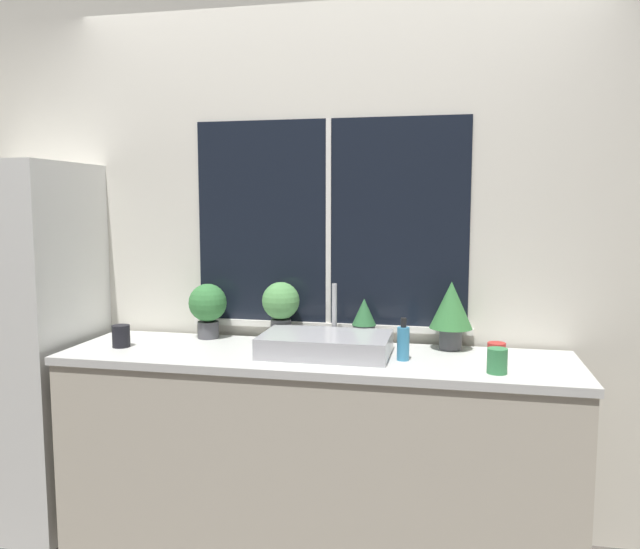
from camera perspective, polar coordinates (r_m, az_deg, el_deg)
name	(u,v)px	position (r m, az deg, el deg)	size (l,w,h in m)	color
wall_back	(330,249)	(3.01, 0.93, 2.31)	(8.00, 0.09, 2.70)	silver
wall_left	(61,236)	(4.63, -22.58, 3.25)	(0.06, 7.00, 2.70)	silver
counter	(315,455)	(2.88, -0.50, -16.18)	(2.23, 0.59, 0.92)	beige
refrigerator	(25,345)	(3.40, -25.38, -5.82)	(0.61, 0.62, 1.76)	silver
sink	(326,344)	(2.72, 0.54, -6.38)	(0.55, 0.39, 0.29)	#ADADB2
potted_plant_far_left	(208,306)	(3.08, -10.23, -2.85)	(0.18, 0.18, 0.27)	#4C4C51
potted_plant_center_left	(281,305)	(2.96, -3.60, -2.82)	(0.18, 0.18, 0.28)	#4C4C51
potted_plant_center_right	(364,321)	(2.89, 4.04, -4.25)	(0.11, 0.11, 0.22)	#4C4C51
potted_plant_far_right	(451,309)	(2.85, 11.90, -3.09)	(0.19, 0.19, 0.31)	#4C4C51
soap_bottle	(403,343)	(2.64, 7.62, -6.19)	(0.05, 0.05, 0.18)	teal
mug_red	(496,353)	(2.67, 15.82, -6.93)	(0.07, 0.07, 0.09)	#B72D28
mug_black	(121,336)	(3.00, -17.73, -5.38)	(0.08, 0.08, 0.10)	black
mug_green	(497,361)	(2.52, 15.90, -7.60)	(0.08, 0.08, 0.10)	#38844C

